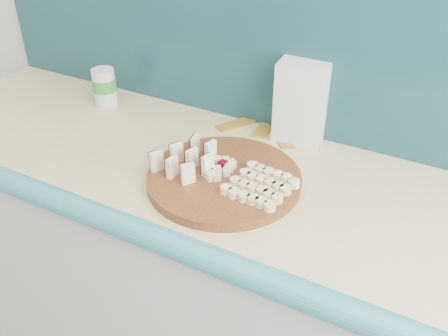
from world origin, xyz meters
name	(u,v)px	position (x,y,z in m)	size (l,w,h in m)	color
kitchen_counter	(257,307)	(0.10, 1.50, 0.46)	(2.20, 0.63, 0.91)	beige
backsplash	(313,50)	(0.10, 1.79, 1.16)	(2.20, 0.02, 0.50)	teal
cutting_board	(224,179)	(0.01, 1.45, 0.92)	(0.38, 0.38, 0.02)	#49230F
apple_wedges	(187,159)	(-0.08, 1.44, 0.96)	(0.14, 0.15, 0.05)	#FFF5CB
apple_chunks	(216,168)	(-0.01, 1.45, 0.94)	(0.05, 0.06, 0.02)	beige
banana_slices	(261,186)	(0.12, 1.44, 0.94)	(0.15, 0.15, 0.02)	#EEDC91
flour_bag	(302,102)	(0.10, 1.75, 1.02)	(0.13, 0.10, 0.23)	silver
canister	(105,87)	(-0.53, 1.66, 0.97)	(0.07, 0.07, 0.12)	silver
banana_peel	(263,126)	(-0.02, 1.76, 0.91)	(0.25, 0.21, 0.01)	#B28722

